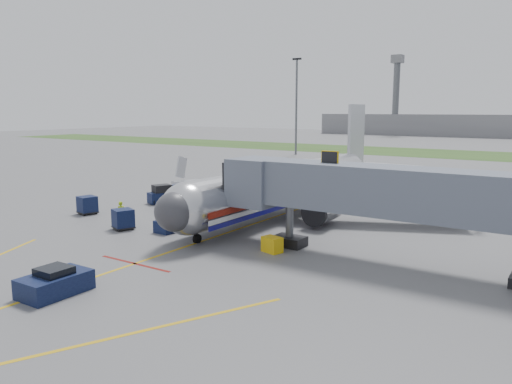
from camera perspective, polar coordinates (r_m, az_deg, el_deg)
The scene contains 16 objects.
ground at distance 35.25m, azimuth -8.87°, elevation -6.46°, with size 400.00×400.00×0.00m, color #565659.
grass_strip at distance 117.52m, azimuth 22.42°, elevation 3.99°, with size 300.00×25.00×0.01m, color #2D4C1E.
apron_markings at distance 30.50m, azimuth -18.44°, elevation -9.37°, with size 21.52×50.00×0.01m.
airliner at distance 46.79m, azimuth 3.79°, elevation 0.86°, with size 32.10×35.67×10.25m.
jet_bridge at distance 31.95m, azimuth 14.63°, elevation -0.08°, with size 25.30×4.00×6.90m.
light_mast_left at distance 108.71m, azimuth 4.63°, elevation 9.97°, with size 2.00×0.44×20.40m.
distant_terminal at distance 197.70m, azimuth 24.36°, elevation 6.92°, with size 120.00×14.00×8.00m, color slate.
control_tower at distance 200.20m, azimuth 15.73°, elevation 11.23°, with size 4.00×4.00×30.00m.
pushback_tug at distance 28.53m, azimuth -22.00°, elevation -9.60°, with size 2.18×3.52×1.45m.
baggage_tug at distance 52.51m, azimuth -10.70°, elevation -0.34°, with size 2.39×3.09×1.92m.
baggage_cart_a at distance 41.73m, azimuth -14.95°, elevation -3.01°, with size 1.99×1.99×1.65m.
baggage_cart_b at distance 48.81m, azimuth -18.72°, elevation -1.41°, with size 1.85×1.85×1.66m.
baggage_cart_c at distance 52.83m, azimuth -8.55°, elevation -0.12°, with size 2.02×2.02×1.85m.
belt_loader at distance 40.78m, azimuth -8.91°, elevation -3.48°, with size 1.78×4.70×2.25m.
ground_power_cart at distance 34.00m, azimuth 1.85°, elevation -6.03°, with size 1.51×1.20×1.06m.
ramp_worker at distance 43.60m, azimuth -15.14°, elevation -2.31°, with size 0.71×0.47×1.94m, color #A1C917.
Camera 1 is at (23.14, -24.83, 9.54)m, focal length 35.00 mm.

